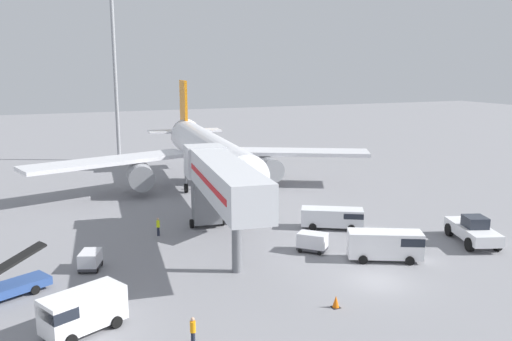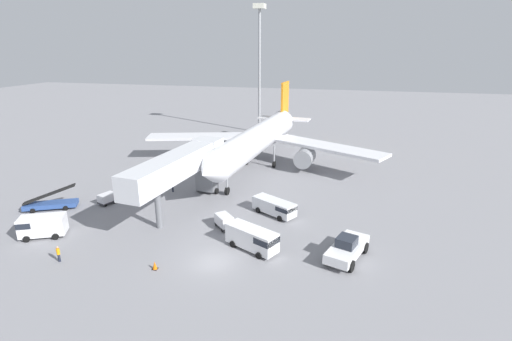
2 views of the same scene
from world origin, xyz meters
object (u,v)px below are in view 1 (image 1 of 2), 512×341
Objects in this scene: service_van_mid_center at (81,310)px; pushback_tug at (473,230)px; baggage_cart_outer_right at (312,241)px; ground_crew_worker_midground at (158,226)px; airplane_at_gate at (207,152)px; service_van_mid_right at (334,217)px; ground_crew_worker_foreground at (193,331)px; jet_bridge at (220,180)px; service_van_far_center at (387,244)px; apron_light_mast at (113,36)px; safety_cone_alpha at (336,302)px; belt_loader_truck at (0,288)px; baggage_cart_near_left at (90,260)px.

pushback_tug is at bearing 5.77° from service_van_mid_center.
baggage_cart_outer_right is 13.61m from ground_crew_worker_midground.
airplane_at_gate reaches higher than ground_crew_worker_midground.
airplane_at_gate is 25.56× the size of ground_crew_worker_midground.
service_van_mid_right is 23.23m from ground_crew_worker_foreground.
ground_crew_worker_foreground is (-6.45, -14.19, -4.76)m from jet_bridge.
service_van_far_center is at bearing -35.74° from jet_bridge.
ground_crew_worker_foreground is 19.32m from ground_crew_worker_midground.
baggage_cart_outer_right is 52.62m from apron_light_mast.
baggage_cart_outer_right is at bearing -40.17° from ground_crew_worker_midground.
ground_crew_worker_midground is 19.44m from safety_cone_alpha.
service_van_mid_center is (4.39, -6.31, 0.54)m from belt_loader_truck.
service_van_mid_right is at bearing -70.91° from airplane_at_gate.
safety_cone_alpha is at bearing -69.24° from ground_crew_worker_midground.
baggage_cart_outer_right is 1.60× the size of ground_crew_worker_foreground.
jet_bridge is at bearing 160.03° from pushback_tug.
airplane_at_gate is 15.98× the size of baggage_cart_outer_right.
jet_bridge reaches higher than belt_loader_truck.
baggage_cart_outer_right is at bearing 19.82° from service_van_mid_center.
airplane_at_gate is 2.22× the size of jet_bridge.
service_van_far_center is (26.77, -3.66, 0.54)m from belt_loader_truck.
ground_crew_worker_foreground is 0.06× the size of apron_light_mast.
ground_crew_worker_foreground is (3.85, -13.27, 0.09)m from baggage_cart_near_left.
ground_crew_worker_midground is (-4.02, 4.97, -4.76)m from jet_bridge.
apron_light_mast is (5.18, 59.19, 18.10)m from ground_crew_worker_foreground.
service_van_mid_center is 9.53m from baggage_cart_near_left.
safety_cone_alpha is (2.87, -13.21, -5.23)m from jet_bridge.
service_van_mid_center is 59.01m from apron_light_mast.
airplane_at_gate is at bearing 109.09° from service_van_mid_right.
service_van_mid_center is at bearing -173.24° from service_van_far_center.
ground_crew_worker_foreground reaches higher than baggage_cart_near_left.
jet_bridge is (-4.93, -19.01, 0.81)m from airplane_at_gate.
jet_bridge is 8.83m from baggage_cart_outer_right.
pushback_tug is 2.77× the size of baggage_cart_near_left.
jet_bridge is 0.67× the size of apron_light_mast.
safety_cone_alpha is (14.58, -2.87, -0.92)m from service_van_mid_center.
ground_crew_worker_midground is (6.28, 5.89, 0.09)m from baggage_cart_near_left.
pushback_tug is 30.65m from baggage_cart_near_left.
jet_bridge reaches higher than service_van_mid_right.
ground_crew_worker_midground is (-8.95, -14.04, -3.95)m from airplane_at_gate.
baggage_cart_near_left is 0.91× the size of baggage_cart_outer_right.
jet_bridge is 21.45m from pushback_tug.
ground_crew_worker_midground is at bearing 152.93° from pushback_tug.
belt_loader_truck is 1.08× the size of service_van_far_center.
pushback_tug is 11.74m from service_van_mid_right.
apron_light_mast reaches higher than belt_loader_truck.
pushback_tug reaches higher than safety_cone_alpha.
service_van_far_center is 19.40m from ground_crew_worker_midground.
apron_light_mast reaches higher than ground_crew_worker_foreground.
jet_bridge is 13.84m from service_van_far_center.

